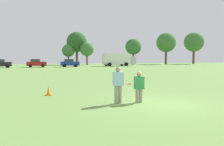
# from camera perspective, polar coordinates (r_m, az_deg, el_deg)

# --- Properties ---
(ground_plane) EXTENTS (142.82, 142.82, 0.00)m
(ground_plane) POSITION_cam_1_polar(r_m,az_deg,el_deg) (10.12, 12.77, -7.86)
(ground_plane) COLOR #6B9347
(player_thrower) EXTENTS (0.49, 0.31, 1.66)m
(player_thrower) POSITION_cam_1_polar(r_m,az_deg,el_deg) (9.79, 1.61, -2.61)
(player_thrower) COLOR gray
(player_thrower) RESTS_ON ground
(player_defender) EXTENTS (0.49, 0.34, 1.43)m
(player_defender) POSITION_cam_1_polar(r_m,az_deg,el_deg) (10.12, 7.08, -3.24)
(player_defender) COLOR gray
(player_defender) RESTS_ON ground
(frisbee) EXTENTS (0.27, 0.27, 0.03)m
(frisbee) POSITION_cam_1_polar(r_m,az_deg,el_deg) (9.92, 4.36, -2.87)
(frisbee) COLOR #E54C33
(traffic_cone) EXTENTS (0.32, 0.32, 0.48)m
(traffic_cone) POSITION_cam_1_polar(r_m,az_deg,el_deg) (12.56, -16.26, -4.56)
(traffic_cone) COLOR #D8590C
(traffic_cone) RESTS_ON ground
(parked_car_center) EXTENTS (4.30, 2.40, 1.82)m
(parked_car_center) POSITION_cam_1_polar(r_m,az_deg,el_deg) (51.35, -27.11, 2.25)
(parked_car_center) COLOR black
(parked_car_center) RESTS_ON ground
(parked_car_mid_right) EXTENTS (4.30, 2.40, 1.82)m
(parked_car_mid_right) POSITION_cam_1_polar(r_m,az_deg,el_deg) (51.41, -19.18, 2.46)
(parked_car_mid_right) COLOR maroon
(parked_car_mid_right) RESTS_ON ground
(parked_car_near_right) EXTENTS (4.30, 2.40, 1.82)m
(parked_car_near_right) POSITION_cam_1_polar(r_m,az_deg,el_deg) (51.34, -11.04, 2.61)
(parked_car_near_right) COLOR navy
(parked_car_near_right) RESTS_ON ground
(box_truck) EXTENTS (8.62, 3.32, 3.18)m
(box_truck) POSITION_cam_1_polar(r_m,az_deg,el_deg) (55.70, 1.68, 3.63)
(box_truck) COLOR white
(box_truck) RESTS_ON ground
(tree_west_oak) EXTENTS (3.79, 3.79, 6.15)m
(tree_west_oak) POSITION_cam_1_polar(r_m,az_deg,el_deg) (66.47, -11.34, 5.74)
(tree_west_oak) COLOR brown
(tree_west_oak) RESTS_ON ground
(tree_west_maple) EXTENTS (6.14, 6.14, 9.97)m
(tree_west_maple) POSITION_cam_1_polar(r_m,az_deg,el_deg) (67.81, -9.20, 7.95)
(tree_west_maple) COLOR brown
(tree_west_maple) RESTS_ON ground
(tree_center_elm) EXTENTS (4.14, 4.14, 6.73)m
(tree_center_elm) POSITION_cam_1_polar(r_m,az_deg,el_deg) (64.91, -6.57, 6.19)
(tree_center_elm) COLOR brown
(tree_center_elm) RESTS_ON ground
(tree_east_birch) EXTENTS (4.90, 4.90, 7.97)m
(tree_east_birch) POSITION_cam_1_polar(r_m,az_deg,el_deg) (67.74, 5.58, 6.82)
(tree_east_birch) COLOR brown
(tree_east_birch) RESTS_ON ground
(tree_east_oak) EXTENTS (6.34, 6.34, 10.30)m
(tree_east_oak) POSITION_cam_1_polar(r_m,az_deg,el_deg) (74.10, 13.96, 7.72)
(tree_east_oak) COLOR brown
(tree_east_oak) RESTS_ON ground
(tree_far_east_pine) EXTENTS (6.79, 6.79, 11.03)m
(tree_far_east_pine) POSITION_cam_1_polar(r_m,az_deg,el_deg) (82.24, 20.62, 7.55)
(tree_far_east_pine) COLOR brown
(tree_far_east_pine) RESTS_ON ground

